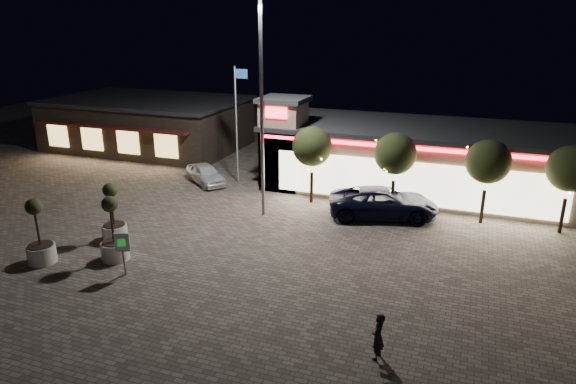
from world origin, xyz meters
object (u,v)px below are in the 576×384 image
(pedestrian, at_px, (378,337))
(planter_mid, at_px, (40,243))
(planter_left, at_px, (114,223))
(pickup_truck, at_px, (383,203))
(white_sedan, at_px, (206,174))
(valet_sign, at_px, (122,246))

(pedestrian, distance_m, planter_mid, 16.27)
(planter_left, relative_size, planter_mid, 0.97)
(pickup_truck, relative_size, white_sedan, 1.55)
(planter_mid, relative_size, valet_sign, 1.58)
(white_sedan, bearing_deg, pickup_truck, -61.84)
(planter_left, bearing_deg, planter_mid, -115.59)
(white_sedan, distance_m, planter_mid, 13.55)
(pedestrian, xyz_separation_m, valet_sign, (-11.74, 2.05, 0.57))
(planter_mid, distance_m, valet_sign, 4.47)
(pickup_truck, distance_m, planter_left, 14.82)
(planter_left, xyz_separation_m, planter_mid, (-1.58, -3.30, 0.02))
(white_sedan, relative_size, pedestrian, 2.37)
(white_sedan, distance_m, valet_sign, 13.56)
(pedestrian, distance_m, planter_left, 15.44)
(pickup_truck, height_order, planter_mid, planter_mid)
(pickup_truck, height_order, white_sedan, pickup_truck)
(white_sedan, relative_size, planter_mid, 1.26)
(pickup_truck, relative_size, pedestrian, 3.68)
(pedestrian, bearing_deg, white_sedan, -126.15)
(white_sedan, xyz_separation_m, pedestrian, (14.88, -15.22, 0.16))
(valet_sign, bearing_deg, pedestrian, -9.89)
(white_sedan, height_order, pedestrian, pedestrian)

